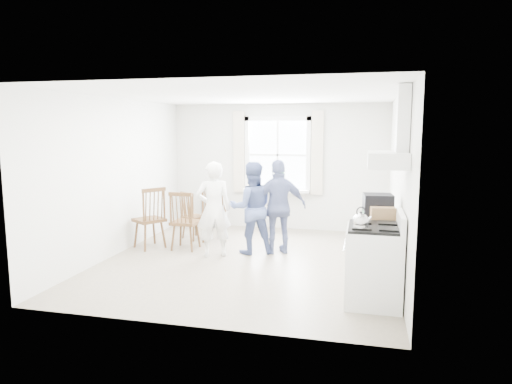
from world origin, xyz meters
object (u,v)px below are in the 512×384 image
gas_stove (374,264)px  windsor_chair_a (214,206)px  person_mid (252,208)px  windsor_chair_b (183,215)px  stereo_stack (378,206)px  windsor_chair_c (152,211)px  person_right (279,207)px  person_left (214,209)px  low_cabinet (378,252)px

gas_stove → windsor_chair_a: gas_stove is taller
person_mid → windsor_chair_b: bearing=-15.7°
stereo_stack → windsor_chair_c: (-3.75, 0.95, -0.40)m
windsor_chair_a → windsor_chair_b: windsor_chair_a is taller
gas_stove → person_right: bearing=128.3°
windsor_chair_a → windsor_chair_b: (-0.32, -0.73, -0.04)m
person_left → person_right: 1.10m
windsor_chair_b → low_cabinet: bearing=-17.0°
low_cabinet → person_left: size_ratio=0.57×
gas_stove → stereo_stack: stereo_stack is taller
stereo_stack → windsor_chair_c: bearing=165.7°
windsor_chair_c → person_left: 1.21m
windsor_chair_a → windsor_chair_c: 1.15m
low_cabinet → windsor_chair_b: bearing=163.0°
low_cabinet → person_left: (-2.60, 0.79, 0.34)m
gas_stove → person_mid: 2.70m
stereo_stack → windsor_chair_a: stereo_stack is taller
stereo_stack → windsor_chair_a: 3.37m
stereo_stack → person_left: (-2.57, 0.78, -0.28)m
low_cabinet → stereo_stack: size_ratio=2.20×
low_cabinet → person_mid: (-2.04, 1.13, 0.33)m
windsor_chair_b → windsor_chair_c: (-0.56, -0.02, 0.04)m
low_cabinet → windsor_chair_c: size_ratio=0.82×
gas_stove → windsor_chair_c: bearing=155.8°
windsor_chair_c → person_left: size_ratio=0.70×
windsor_chair_c → person_mid: (1.74, 0.16, 0.11)m
stereo_stack → person_right: person_right is taller
person_mid → windsor_chair_a: bearing=-56.4°
windsor_chair_a → person_mid: 1.05m
stereo_stack → windsor_chair_b: 3.37m
person_right → gas_stove: bearing=104.1°
stereo_stack → windsor_chair_b: size_ratio=0.39×
person_left → person_right: (1.01, 0.44, 0.01)m
low_cabinet → gas_stove: bearing=-95.7°
gas_stove → person_mid: bearing=137.2°
windsor_chair_b → windsor_chair_c: windsor_chair_c is taller
low_cabinet → windsor_chair_b: 3.38m
windsor_chair_b → person_left: bearing=-17.5°
low_cabinet → person_right: bearing=142.3°
low_cabinet → person_right: size_ratio=0.57×
stereo_stack → person_mid: size_ratio=0.26×
stereo_stack → person_mid: 2.32m
low_cabinet → person_right: (-1.59, 1.23, 0.34)m
stereo_stack → person_right: size_ratio=0.26×
gas_stove → windsor_chair_c: (-3.71, 1.67, 0.18)m
stereo_stack → gas_stove: bearing=-93.2°
windsor_chair_c → low_cabinet: bearing=-14.4°
low_cabinet → windsor_chair_a: windsor_chair_a is taller
windsor_chair_a → person_mid: bearing=-34.2°
windsor_chair_b → person_left: 0.68m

